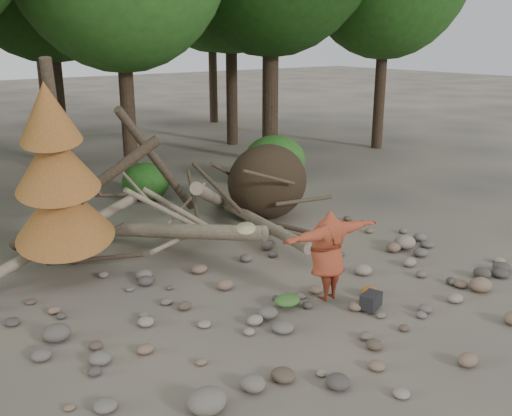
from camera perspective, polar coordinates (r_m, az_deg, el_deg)
ground at (r=10.65m, az=4.33°, el=-9.25°), size 120.00×120.00×0.00m
deadfall_pile at (r=14.62m, az=-0.50°, el=2.10°), size 8.55×5.24×3.30m
dead_conifer at (r=11.31m, az=-19.22°, el=2.79°), size 2.06×2.16×4.35m
bush_mid at (r=17.08m, az=-10.93°, el=2.62°), size 1.40×1.40×1.12m
bush_right at (r=18.56m, az=1.88°, el=4.80°), size 2.00×2.00×1.60m
frisbee_thrower at (r=10.28m, az=7.18°, el=-4.70°), size 3.22×0.82×1.92m
backpack at (r=10.43m, az=11.41°, el=-9.34°), size 0.46×0.37×0.27m
cloth_green at (r=10.35m, az=3.13°, el=-9.46°), size 0.49×0.41×0.18m
cloth_orange at (r=10.99m, az=11.22°, el=-8.33°), size 0.34×0.28×0.12m
boulder_front_left at (r=7.80m, az=-4.91°, el=-18.66°), size 0.53×0.48×0.32m
boulder_front_right at (r=11.76m, az=21.57°, el=-7.14°), size 0.44×0.40×0.27m
boulder_mid_right at (r=13.48m, az=14.66°, el=-3.32°), size 0.51×0.46×0.31m
boulder_mid_left at (r=9.83m, az=-19.33°, el=-11.69°), size 0.46×0.41×0.28m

